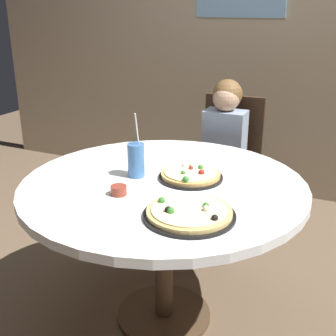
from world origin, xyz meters
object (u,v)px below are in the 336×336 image
at_px(soda_cup, 136,160).
at_px(pizza_veggie, 191,175).
at_px(chair_wooden, 228,160).
at_px(sauce_bowl, 119,190).
at_px(pizza_cheese, 189,213).
at_px(dining_table, 163,199).
at_px(diner_child, 220,175).

bearing_deg(soda_cup, pizza_veggie, 18.54).
bearing_deg(pizza_veggie, soda_cup, -161.46).
xyz_separation_m(chair_wooden, sauce_bowl, (-0.11, -1.23, 0.24)).
bearing_deg(soda_cup, chair_wooden, 81.90).
height_order(chair_wooden, soda_cup, soda_cup).
relative_size(pizza_cheese, sauce_bowl, 5.12).
xyz_separation_m(pizza_cheese, soda_cup, (-0.39, 0.29, 0.06)).
xyz_separation_m(dining_table, chair_wooden, (-0.00, 1.01, -0.13)).
bearing_deg(diner_child, pizza_cheese, -77.81).
height_order(diner_child, pizza_cheese, diner_child).
distance_m(dining_table, pizza_veggie, 0.17).
bearing_deg(sauce_bowl, chair_wooden, 84.93).
height_order(soda_cup, sauce_bowl, soda_cup).
distance_m(dining_table, pizza_cheese, 0.38).
relative_size(pizza_veggie, sauce_bowl, 4.30).
xyz_separation_m(diner_child, sauce_bowl, (-0.11, -1.04, 0.29)).
distance_m(chair_wooden, sauce_bowl, 1.25).
xyz_separation_m(pizza_veggie, sauce_bowl, (-0.21, -0.30, 0.00)).
xyz_separation_m(chair_wooden, soda_cup, (-0.14, -1.01, 0.30)).
bearing_deg(dining_table, diner_child, 89.90).
bearing_deg(pizza_cheese, chair_wooden, 100.65).
relative_size(pizza_veggie, soda_cup, 0.98).
distance_m(diner_child, pizza_veggie, 0.80).
bearing_deg(dining_table, soda_cup, 176.69).
relative_size(dining_table, soda_cup, 4.25).
bearing_deg(pizza_cheese, diner_child, 102.19).
bearing_deg(sauce_bowl, soda_cup, 98.93).
distance_m(dining_table, chair_wooden, 1.02).
xyz_separation_m(dining_table, diner_child, (0.00, 0.83, -0.18)).
bearing_deg(dining_table, sauce_bowl, -117.66).
bearing_deg(soda_cup, sauce_bowl, -81.07).
bearing_deg(diner_child, sauce_bowl, -96.13).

